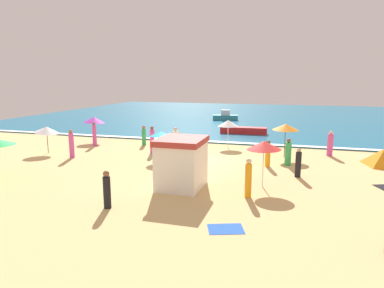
{
  "coord_description": "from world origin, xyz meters",
  "views": [
    {
      "loc": [
        5.34,
        -20.98,
        5.24
      ],
      "look_at": [
        -1.15,
        1.25,
        0.8
      ],
      "focal_mm": 31.96,
      "sensor_mm": 36.0,
      "label": 1
    }
  ],
  "objects": [
    {
      "name": "beachgoer_6",
      "position": [
        -3.28,
        4.92,
        0.4
      ],
      "size": [
        0.67,
        0.67,
        0.96
      ],
      "color": "black",
      "rests_on": "ground_plane"
    },
    {
      "name": "beachgoer_11",
      "position": [
        -5.89,
        3.76,
        0.76
      ],
      "size": [
        0.45,
        0.45,
        1.57
      ],
      "color": "green",
      "rests_on": "ground_plane"
    },
    {
      "name": "beach_tent",
      "position": [
        10.84,
        1.47,
        0.58
      ],
      "size": [
        2.65,
        2.62,
        1.15
      ],
      "color": "orange",
      "rests_on": "ground_plane"
    },
    {
      "name": "beach_umbrella_0",
      "position": [
        0.7,
        4.85,
        1.86
      ],
      "size": [
        2.17,
        2.17,
        2.11
      ],
      "color": "silver",
      "rests_on": "ground_plane"
    },
    {
      "name": "beachgoer_2",
      "position": [
        5.84,
        -2.26,
        0.76
      ],
      "size": [
        0.36,
        0.36,
        1.61
      ],
      "color": "black",
      "rests_on": "ground_plane"
    },
    {
      "name": "wave_breaker_foam",
      "position": [
        0.0,
        6.3,
        0.1
      ],
      "size": [
        57.0,
        0.7,
        0.01
      ],
      "primitive_type": "cube",
      "color": "white",
      "rests_on": "ocean_water"
    },
    {
      "name": "beach_umbrella_5",
      "position": [
        4.15,
        -4.48,
        2.07
      ],
      "size": [
        2.12,
        2.11,
        2.3
      ],
      "color": "silver",
      "rests_on": "ground_plane"
    },
    {
      "name": "small_boat_1",
      "position": [
        -2.63,
        21.34,
        0.53
      ],
      "size": [
        3.26,
        1.6,
        1.28
      ],
      "color": "teal",
      "rests_on": "ocean_water"
    },
    {
      "name": "beachgoer_1",
      "position": [
        5.27,
        0.22,
        0.78
      ],
      "size": [
        0.49,
        0.49,
        1.68
      ],
      "color": "green",
      "rests_on": "ground_plane"
    },
    {
      "name": "beachgoer_10",
      "position": [
        4.1,
        -0.4,
        0.78
      ],
      "size": [
        0.35,
        0.35,
        1.61
      ],
      "color": "orange",
      "rests_on": "ground_plane"
    },
    {
      "name": "small_boat_0",
      "position": [
        1.04,
        11.26,
        0.41
      ],
      "size": [
        4.37,
        1.02,
        0.61
      ],
      "color": "red",
      "rests_on": "ocean_water"
    },
    {
      "name": "lifeguard_cabana",
      "position": [
        0.36,
        -5.73,
        1.25
      ],
      "size": [
        2.17,
        2.51,
        2.46
      ],
      "color": "white",
      "rests_on": "ground_plane"
    },
    {
      "name": "beachgoer_7",
      "position": [
        -1.73,
        -9.16,
        0.77
      ],
      "size": [
        0.4,
        0.4,
        1.59
      ],
      "color": "black",
      "rests_on": "ground_plane"
    },
    {
      "name": "beachgoer_5",
      "position": [
        -4.07,
        1.16,
        0.93
      ],
      "size": [
        0.44,
        0.44,
        1.93
      ],
      "color": "#D84CA5",
      "rests_on": "ground_plane"
    },
    {
      "name": "beachgoer_12",
      "position": [
        -8.7,
        -1.7,
        0.91
      ],
      "size": [
        0.44,
        0.44,
        1.91
      ],
      "color": "#D84CA5",
      "rests_on": "ground_plane"
    },
    {
      "name": "beach_towel_3",
      "position": [
        3.32,
        -9.79,
        0.01
      ],
      "size": [
        1.47,
        1.25,
        0.01
      ],
      "color": "blue",
      "rests_on": "ground_plane"
    },
    {
      "name": "beach_umbrella_4",
      "position": [
        -10.55,
        4.09,
        1.83
      ],
      "size": [
        2.52,
        2.52,
        2.13
      ],
      "color": "#4C3823",
      "rests_on": "ground_plane"
    },
    {
      "name": "beach_umbrella_2",
      "position": [
        -11.3,
        -0.86,
        1.67
      ],
      "size": [
        1.77,
        1.73,
        1.99
      ],
      "color": "#4C3823",
      "rests_on": "ground_plane"
    },
    {
      "name": "beachgoer_9",
      "position": [
        -9.49,
        2.35,
        0.9
      ],
      "size": [
        0.44,
        0.44,
        1.89
      ],
      "color": "#D84CA5",
      "rests_on": "ground_plane"
    },
    {
      "name": "beachgoer_3",
      "position": [
        3.65,
        -6.23,
        0.87
      ],
      "size": [
        0.41,
        0.41,
        1.79
      ],
      "color": "orange",
      "rests_on": "ground_plane"
    },
    {
      "name": "ground_plane",
      "position": [
        0.0,
        0.0,
        0.0
      ],
      "size": [
        60.0,
        60.0,
        0.0
      ],
      "primitive_type": "plane",
      "color": "#D8B775"
    },
    {
      "name": "beach_towel_1",
      "position": [
        -2.28,
        2.35,
        0.01
      ],
      "size": [
        1.96,
        1.68,
        0.01
      ],
      "color": "blue",
      "rests_on": "ground_plane"
    },
    {
      "name": "beach_umbrella_6",
      "position": [
        5.01,
        2.44,
        2.06
      ],
      "size": [
        2.4,
        2.4,
        2.29
      ],
      "color": "#4C3823",
      "rests_on": "ground_plane"
    },
    {
      "name": "beachgoer_4",
      "position": [
        -2.5,
        1.68,
        0.88
      ],
      "size": [
        0.37,
        0.37,
        1.85
      ],
      "color": "white",
      "rests_on": "ground_plane"
    },
    {
      "name": "ocean_water",
      "position": [
        0.0,
        28.0,
        0.05
      ],
      "size": [
        60.0,
        44.0,
        0.1
      ],
      "primitive_type": "cube",
      "color": "#146B93",
      "rests_on": "ground_plane"
    },
    {
      "name": "beachgoer_0",
      "position": [
        8.01,
        3.75,
        0.81
      ],
      "size": [
        0.52,
        0.52,
        1.75
      ],
      "color": "#D84CA5",
      "rests_on": "ground_plane"
    },
    {
      "name": "beach_umbrella_3",
      "position": [
        -2.73,
        -0.55,
        1.72
      ],
      "size": [
        2.16,
        2.16,
        1.93
      ],
      "color": "silver",
      "rests_on": "ground_plane"
    }
  ]
}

